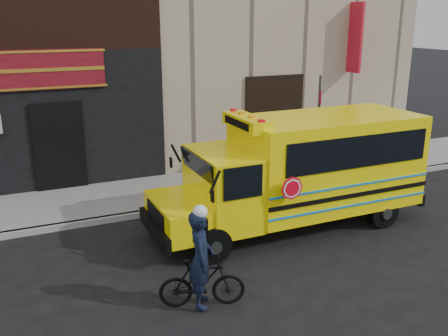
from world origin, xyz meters
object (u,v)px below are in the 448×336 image
bicycle (202,283)px  sign_pole (318,126)px  cyclist (201,261)px  school_bus (303,168)px

bicycle → sign_pole: bearing=-31.4°
cyclist → sign_pole: bearing=-29.1°
school_bus → cyclist: size_ratio=3.81×
school_bus → sign_pole: 3.33m
sign_pole → cyclist: bearing=-139.2°
sign_pole → bicycle: 7.76m
bicycle → cyclist: bearing=126.2°
school_bus → cyclist: school_bus is taller
school_bus → bicycle: school_bus is taller
bicycle → school_bus: bearing=-38.4°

